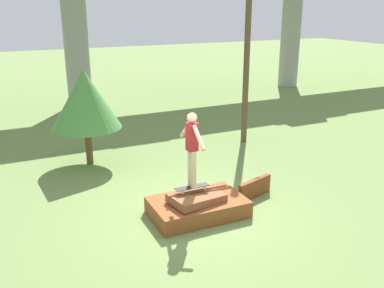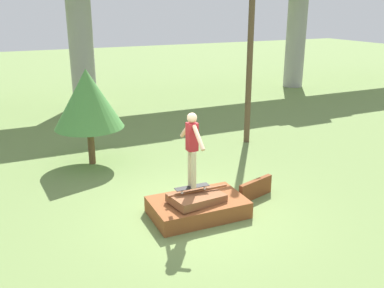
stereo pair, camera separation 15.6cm
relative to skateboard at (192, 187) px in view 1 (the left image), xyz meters
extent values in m
plane|color=olive|center=(0.13, -0.03, -0.70)|extent=(80.00, 80.00, 0.00)
cube|color=brown|center=(0.13, -0.03, -0.51)|extent=(2.16, 1.37, 0.38)
cube|color=brown|center=(0.06, -0.12, -0.23)|extent=(1.30, 0.93, 0.24)
cylinder|color=brown|center=(0.13, -0.03, -0.10)|extent=(1.47, 0.06, 0.06)
cube|color=brown|center=(1.84, 0.19, -0.47)|extent=(1.10, 0.43, 0.47)
cube|color=black|center=(0.00, 0.00, 0.01)|extent=(0.80, 0.20, 0.01)
cylinder|color=silver|center=(0.28, 0.08, -0.05)|extent=(0.05, 0.03, 0.05)
cylinder|color=silver|center=(0.28, -0.08, -0.05)|extent=(0.05, 0.03, 0.05)
cylinder|color=silver|center=(-0.28, 0.08, -0.05)|extent=(0.05, 0.03, 0.05)
cylinder|color=silver|center=(-0.28, -0.08, -0.05)|extent=(0.05, 0.03, 0.05)
cylinder|color=#C6B78E|center=(0.00, 0.08, 0.44)|extent=(0.12, 0.12, 0.86)
cylinder|color=#C6B78E|center=(0.00, -0.08, 0.44)|extent=(0.12, 0.12, 0.86)
cube|color=maroon|center=(0.00, 0.00, 1.18)|extent=(0.22, 0.21, 0.62)
sphere|color=tan|center=(0.00, 0.00, 1.61)|extent=(0.22, 0.22, 0.22)
cylinder|color=tan|center=(0.00, 0.33, 1.25)|extent=(0.09, 0.51, 0.47)
cylinder|color=tan|center=(0.00, -0.33, 1.25)|extent=(0.09, 0.51, 0.47)
cylinder|color=gray|center=(0.13, 12.12, 2.17)|extent=(1.10, 1.10, 5.75)
cylinder|color=gray|center=(12.23, 12.12, 2.17)|extent=(1.10, 1.10, 5.75)
cylinder|color=brown|center=(4.08, 4.18, 2.34)|extent=(0.20, 0.20, 6.09)
cylinder|color=brown|center=(-1.30, 4.34, -0.13)|extent=(0.20, 0.20, 1.13)
cone|color=#4C8E42|center=(-1.30, 4.34, 1.30)|extent=(2.03, 2.03, 1.73)
camera|label=1|loc=(-3.88, -7.89, 3.91)|focal=40.00mm
camera|label=2|loc=(-3.74, -7.96, 3.91)|focal=40.00mm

